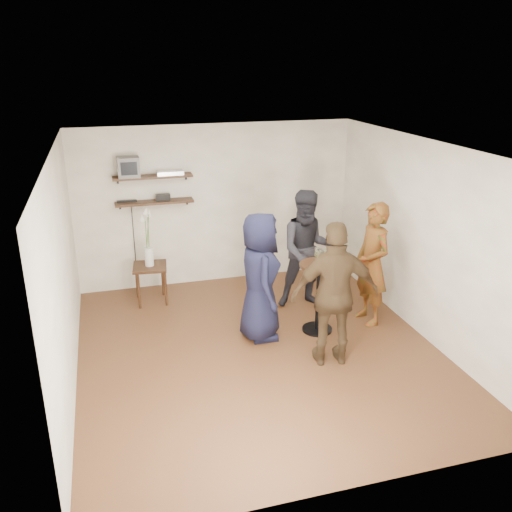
{
  "coord_description": "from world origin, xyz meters",
  "views": [
    {
      "loc": [
        -1.71,
        -5.88,
        3.57
      ],
      "look_at": [
        0.07,
        0.4,
        1.15
      ],
      "focal_mm": 38.0,
      "sensor_mm": 36.0,
      "label": 1
    }
  ],
  "objects_px": {
    "drinks_table": "(319,288)",
    "person_brown": "(335,295)",
    "radio": "(163,197)",
    "person_navy": "(260,277)",
    "side_table": "(150,271)",
    "crt_monitor": "(128,167)",
    "person_plaid": "(372,264)",
    "dvd_deck": "(170,173)",
    "person_dark": "(308,250)"
  },
  "relations": [
    {
      "from": "crt_monitor",
      "to": "person_plaid",
      "type": "bearing_deg",
      "value": -32.71
    },
    {
      "from": "person_dark",
      "to": "person_brown",
      "type": "xyz_separation_m",
      "value": [
        -0.27,
        -1.6,
        0.01
      ]
    },
    {
      "from": "drinks_table",
      "to": "person_brown",
      "type": "relative_size",
      "value": 0.55
    },
    {
      "from": "crt_monitor",
      "to": "person_navy",
      "type": "height_order",
      "value": "crt_monitor"
    },
    {
      "from": "radio",
      "to": "person_dark",
      "type": "distance_m",
      "value": 2.39
    },
    {
      "from": "person_navy",
      "to": "drinks_table",
      "type": "bearing_deg",
      "value": -90.0
    },
    {
      "from": "crt_monitor",
      "to": "person_brown",
      "type": "height_order",
      "value": "crt_monitor"
    },
    {
      "from": "radio",
      "to": "person_navy",
      "type": "bearing_deg",
      "value": -63.67
    },
    {
      "from": "person_navy",
      "to": "person_brown",
      "type": "distance_m",
      "value": 1.1
    },
    {
      "from": "crt_monitor",
      "to": "person_dark",
      "type": "xyz_separation_m",
      "value": [
        2.42,
        -1.26,
        -1.12
      ]
    },
    {
      "from": "crt_monitor",
      "to": "person_brown",
      "type": "xyz_separation_m",
      "value": [
        2.15,
        -2.86,
        -1.11
      ]
    },
    {
      "from": "person_plaid",
      "to": "person_dark",
      "type": "distance_m",
      "value": 0.99
    },
    {
      "from": "person_navy",
      "to": "person_dark",
      "type": "bearing_deg",
      "value": -47.68
    },
    {
      "from": "crt_monitor",
      "to": "dvd_deck",
      "type": "xyz_separation_m",
      "value": [
        0.61,
        0.0,
        -0.12
      ]
    },
    {
      "from": "dvd_deck",
      "to": "side_table",
      "type": "distance_m",
      "value": 1.54
    },
    {
      "from": "person_plaid",
      "to": "person_navy",
      "type": "bearing_deg",
      "value": -94.88
    },
    {
      "from": "dvd_deck",
      "to": "drinks_table",
      "type": "distance_m",
      "value": 2.94
    },
    {
      "from": "dvd_deck",
      "to": "radio",
      "type": "xyz_separation_m",
      "value": [
        -0.13,
        0.0,
        -0.38
      ]
    },
    {
      "from": "drinks_table",
      "to": "person_brown",
      "type": "distance_m",
      "value": 0.86
    },
    {
      "from": "person_plaid",
      "to": "person_dark",
      "type": "relative_size",
      "value": 0.97
    },
    {
      "from": "side_table",
      "to": "drinks_table",
      "type": "distance_m",
      "value": 2.63
    },
    {
      "from": "person_dark",
      "to": "drinks_table",
      "type": "bearing_deg",
      "value": -90.0
    },
    {
      "from": "dvd_deck",
      "to": "side_table",
      "type": "bearing_deg",
      "value": -132.18
    },
    {
      "from": "crt_monitor",
      "to": "person_brown",
      "type": "bearing_deg",
      "value": -53.07
    },
    {
      "from": "person_navy",
      "to": "radio",
      "type": "bearing_deg",
      "value": 30.92
    },
    {
      "from": "radio",
      "to": "person_brown",
      "type": "height_order",
      "value": "person_brown"
    },
    {
      "from": "person_brown",
      "to": "person_navy",
      "type": "bearing_deg",
      "value": -42.69
    },
    {
      "from": "person_plaid",
      "to": "person_brown",
      "type": "bearing_deg",
      "value": -52.19
    },
    {
      "from": "drinks_table",
      "to": "person_navy",
      "type": "bearing_deg",
      "value": 175.41
    },
    {
      "from": "person_plaid",
      "to": "person_navy",
      "type": "xyz_separation_m",
      "value": [
        -1.62,
        -0.01,
        -0.01
      ]
    },
    {
      "from": "person_brown",
      "to": "dvd_deck",
      "type": "bearing_deg",
      "value": -52.51
    },
    {
      "from": "person_dark",
      "to": "person_brown",
      "type": "distance_m",
      "value": 1.63
    },
    {
      "from": "person_plaid",
      "to": "person_brown",
      "type": "distance_m",
      "value": 1.29
    },
    {
      "from": "person_dark",
      "to": "side_table",
      "type": "bearing_deg",
      "value": 170.96
    },
    {
      "from": "dvd_deck",
      "to": "radio",
      "type": "relative_size",
      "value": 1.82
    },
    {
      "from": "radio",
      "to": "side_table",
      "type": "xyz_separation_m",
      "value": [
        -0.31,
        -0.48,
        -1.02
      ]
    },
    {
      "from": "person_brown",
      "to": "crt_monitor",
      "type": "bearing_deg",
      "value": -43.86
    },
    {
      "from": "crt_monitor",
      "to": "side_table",
      "type": "height_order",
      "value": "crt_monitor"
    },
    {
      "from": "person_navy",
      "to": "person_brown",
      "type": "height_order",
      "value": "person_brown"
    },
    {
      "from": "drinks_table",
      "to": "person_plaid",
      "type": "bearing_deg",
      "value": 5.17
    },
    {
      "from": "drinks_table",
      "to": "person_brown",
      "type": "xyz_separation_m",
      "value": [
        -0.13,
        -0.8,
        0.27
      ]
    },
    {
      "from": "side_table",
      "to": "person_brown",
      "type": "xyz_separation_m",
      "value": [
        1.98,
        -2.38,
        0.4
      ]
    },
    {
      "from": "crt_monitor",
      "to": "dvd_deck",
      "type": "bearing_deg",
      "value": 0.0
    },
    {
      "from": "crt_monitor",
      "to": "person_brown",
      "type": "distance_m",
      "value": 3.75
    },
    {
      "from": "dvd_deck",
      "to": "person_navy",
      "type": "bearing_deg",
      "value": -66.7
    },
    {
      "from": "crt_monitor",
      "to": "person_navy",
      "type": "xyz_separation_m",
      "value": [
        1.47,
        -1.99,
        -1.15
      ]
    },
    {
      "from": "radio",
      "to": "person_dark",
      "type": "xyz_separation_m",
      "value": [
        1.94,
        -1.26,
        -0.62
      ]
    },
    {
      "from": "crt_monitor",
      "to": "drinks_table",
      "type": "xyz_separation_m",
      "value": [
        2.28,
        -2.06,
        -1.38
      ]
    },
    {
      "from": "person_navy",
      "to": "person_brown",
      "type": "relative_size",
      "value": 0.96
    },
    {
      "from": "side_table",
      "to": "person_navy",
      "type": "distance_m",
      "value": 2.02
    }
  ]
}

